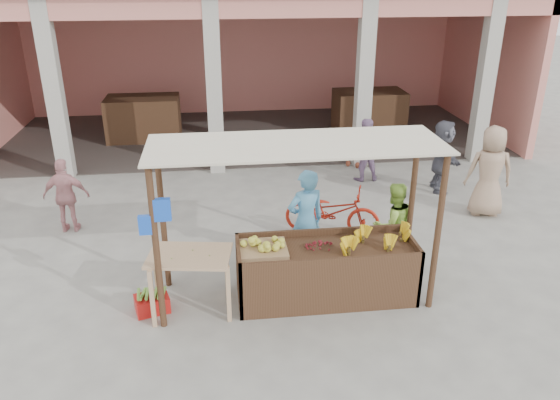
{
  "coord_description": "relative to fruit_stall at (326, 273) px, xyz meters",
  "views": [
    {
      "loc": [
        -1.02,
        -6.82,
        4.59
      ],
      "look_at": [
        -0.03,
        1.2,
        1.08
      ],
      "focal_mm": 35.0,
      "sensor_mm": 36.0,
      "label": 1
    }
  ],
  "objects": [
    {
      "name": "shopper_f",
      "position": [
        1.81,
        4.64,
        0.39
      ],
      "size": [
        0.79,
        0.48,
        1.58
      ],
      "primitive_type": "imported",
      "rotation": [
        0.0,
        0.0,
        3.2
      ],
      "color": "#95749E",
      "rests_on": "ground"
    },
    {
      "name": "melon_tray",
      "position": [
        -0.93,
        0.05,
        0.49
      ],
      "size": [
        0.71,
        0.61,
        0.19
      ],
      "color": "#98764E",
      "rests_on": "fruit_stall"
    },
    {
      "name": "shopper_c",
      "position": [
        3.72,
        2.5,
        0.6
      ],
      "size": [
        1.07,
        0.82,
        1.99
      ],
      "primitive_type": "imported",
      "rotation": [
        0.0,
        0.0,
        2.93
      ],
      "color": "#A08067",
      "rests_on": "ground"
    },
    {
      "name": "red_crate",
      "position": [
        -2.54,
        -0.08,
        -0.28
      ],
      "size": [
        0.54,
        0.45,
        0.24
      ],
      "primitive_type": "cube",
      "rotation": [
        0.0,
        0.0,
        0.27
      ],
      "color": "#B41613",
      "rests_on": "ground"
    },
    {
      "name": "banana_heap",
      "position": [
        0.69,
        -0.01,
        0.49
      ],
      "size": [
        1.0,
        0.54,
        0.18
      ],
      "primitive_type": null,
      "color": "gold",
      "rests_on": "fruit_stall"
    },
    {
      "name": "shopper_b",
      "position": [
        -4.27,
        2.74,
        0.35
      ],
      "size": [
        0.9,
        0.51,
        1.5
      ],
      "primitive_type": "imported",
      "rotation": [
        0.0,
        0.0,
        3.1
      ],
      "color": "tan",
      "rests_on": "ground"
    },
    {
      "name": "side_table",
      "position": [
        -1.96,
        -0.13,
        0.37
      ],
      "size": [
        1.23,
        0.91,
        0.91
      ],
      "rotation": [
        0.0,
        0.0,
        -0.15
      ],
      "color": "tan",
      "rests_on": "ground"
    },
    {
      "name": "vendor_green",
      "position": [
        1.25,
        0.8,
        0.36
      ],
      "size": [
        0.8,
        0.56,
        1.52
      ],
      "primitive_type": "imported",
      "rotation": [
        0.0,
        0.0,
        3.34
      ],
      "color": "#9ECF4B",
      "rests_on": "ground"
    },
    {
      "name": "stall_awning",
      "position": [
        -0.51,
        0.06,
        1.58
      ],
      "size": [
        4.09,
        1.35,
        2.39
      ],
      "color": "#472D1C",
      "rests_on": "ground"
    },
    {
      "name": "ground",
      "position": [
        -0.5,
        0.0,
        -0.4
      ],
      "size": [
        60.0,
        60.0,
        0.0
      ],
      "primitive_type": "plane",
      "color": "slate",
      "rests_on": "ground"
    },
    {
      "name": "market_building",
      "position": [
        -0.45,
        8.93,
        2.3
      ],
      "size": [
        14.4,
        6.4,
        4.2
      ],
      "color": "tan",
      "rests_on": "ground"
    },
    {
      "name": "produce_sacks",
      "position": [
        1.97,
        5.51,
        -0.1
      ],
      "size": [
        0.99,
        0.74,
        0.6
      ],
      "color": "maroon",
      "rests_on": "ground"
    },
    {
      "name": "vendor_blue",
      "position": [
        -0.17,
        0.83,
        0.52
      ],
      "size": [
        0.81,
        0.68,
        1.83
      ],
      "primitive_type": "imported",
      "rotation": [
        0.0,
        0.0,
        3.44
      ],
      "color": "#509DCC",
      "rests_on": "ground"
    },
    {
      "name": "papaya_pile",
      "position": [
        -1.96,
        -0.13,
        0.6
      ],
      "size": [
        0.65,
        0.37,
        0.19
      ],
      "primitive_type": null,
      "color": "#518C2D",
      "rests_on": "side_table"
    },
    {
      "name": "plantain_bundle",
      "position": [
        -2.54,
        -0.08,
        -0.12
      ],
      "size": [
        0.38,
        0.27,
        0.08
      ],
      "primitive_type": null,
      "color": "#639636",
      "rests_on": "red_crate"
    },
    {
      "name": "fruit_stall",
      "position": [
        0.0,
        0.0,
        0.0
      ],
      "size": [
        2.6,
        0.95,
        0.8
      ],
      "primitive_type": "cube",
      "color": "#472D1C",
      "rests_on": "ground"
    },
    {
      "name": "motorcycle",
      "position": [
        0.52,
        2.0,
        0.07
      ],
      "size": [
        1.19,
        1.92,
        0.95
      ],
      "primitive_type": "imported",
      "rotation": [
        0.0,
        0.0,
        1.23
      ],
      "color": "#A72111",
      "rests_on": "ground"
    },
    {
      "name": "berry_heap",
      "position": [
        -0.1,
        0.01,
        0.48
      ],
      "size": [
        0.49,
        0.4,
        0.16
      ],
      "primitive_type": "ellipsoid",
      "color": "maroon",
      "rests_on": "fruit_stall"
    },
    {
      "name": "shopper_d",
      "position": [
        3.3,
        3.8,
        0.43
      ],
      "size": [
        0.91,
        1.63,
        1.67
      ],
      "primitive_type": "imported",
      "rotation": [
        0.0,
        0.0,
        1.38
      ],
      "color": "#4D4E59",
      "rests_on": "ground"
    }
  ]
}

